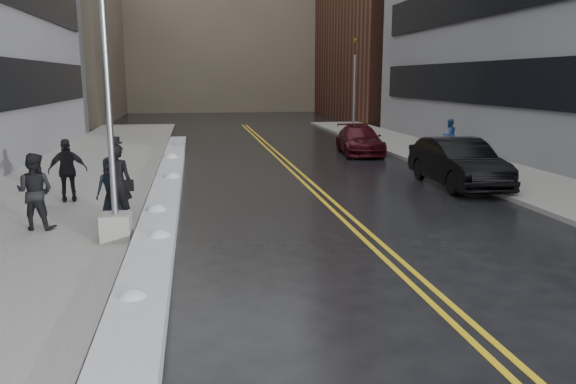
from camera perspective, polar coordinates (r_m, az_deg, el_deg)
name	(u,v)px	position (r m, az deg, el deg)	size (l,w,h in m)	color
ground	(274,267)	(11.37, -1.40, -7.61)	(160.00, 160.00, 0.00)	black
sidewalk_west	(75,182)	(21.38, -20.80, 0.92)	(5.50, 50.00, 0.15)	gray
sidewalk_east	(485,171)	(23.90, 19.42, 2.07)	(4.00, 50.00, 0.15)	gray
lane_line_left	(298,178)	(21.32, 1.07, 1.45)	(0.12, 50.00, 0.01)	gold
lane_line_right	(306,178)	(21.37, 1.86, 1.48)	(0.12, 50.00, 0.01)	gold
snow_ridge	(167,187)	(18.99, -12.18, 0.46)	(0.90, 30.00, 0.34)	silver
building_west_far	(30,17)	(56.65, -24.74, 15.83)	(14.00, 22.00, 18.00)	gray
building_far	(220,16)	(71.10, -6.92, 17.29)	(36.00, 16.00, 22.00)	gray
lamppost	(110,134)	(12.82, -17.61, 5.65)	(0.65, 0.65, 7.62)	gray
fire_hydrant	(463,159)	(23.37, 17.35, 3.17)	(0.26, 0.26, 0.73)	maroon
traffic_signal	(354,83)	(36.05, 6.75, 10.91)	(0.16, 0.20, 6.00)	gray
pedestrian_fedora	(118,183)	(14.59, -16.92, 0.85)	(0.73, 0.48, 2.00)	black
pedestrian_b	(35,191)	(14.66, -24.32, 0.06)	(0.90, 0.70, 1.84)	black
pedestrian_c	(112,187)	(15.15, -17.45, 0.44)	(0.79, 0.51, 1.61)	black
pedestrian_d	(68,170)	(17.59, -21.46, 2.05)	(1.09, 0.45, 1.85)	black
pedestrian_east	(449,135)	(28.88, 16.05, 5.56)	(0.78, 0.61, 1.61)	navy
car_black	(458,163)	(20.36, 16.88, 2.86)	(1.77, 5.08, 1.67)	black
car_maroon	(360,140)	(28.33, 7.30, 5.26)	(1.94, 4.76, 1.38)	#3E0A12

